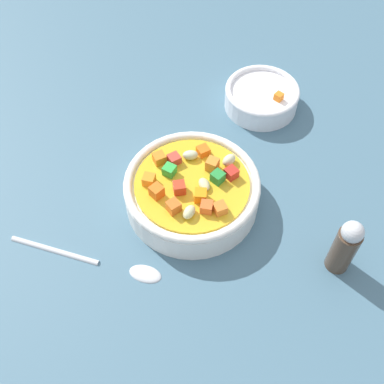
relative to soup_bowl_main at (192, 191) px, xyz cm
name	(u,v)px	position (x,y,z in cm)	size (l,w,h in cm)	color
ground_plane	(192,206)	(0.00, 0.00, -3.40)	(140.00, 140.00, 2.00)	#42667A
soup_bowl_main	(192,191)	(0.00, 0.00, 0.00)	(16.37, 16.37, 5.49)	white
spoon	(105,261)	(3.84, -12.47, -2.02)	(13.38, 15.23, 0.83)	silver
side_bowl_small	(262,97)	(-11.67, 15.86, -0.64)	(10.52, 10.52, 3.81)	white
pepper_shaker	(345,246)	(14.48, 11.74, 1.75)	(2.67, 2.67, 8.33)	#4C3828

